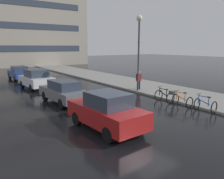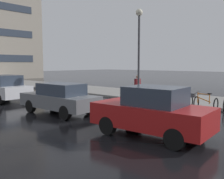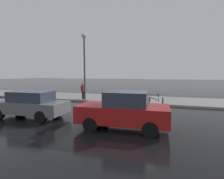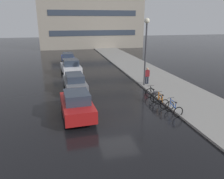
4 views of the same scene
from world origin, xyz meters
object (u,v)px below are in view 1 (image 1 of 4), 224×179
(bicycle_nearest, at_px, (205,105))
(car_grey, at_px, (64,91))
(car_red, at_px, (107,111))
(car_blue, at_px, (19,73))
(car_white, at_px, (36,79))
(bicycle_second, at_px, (182,100))
(pedestrian, at_px, (139,80))
(streetlamp, at_px, (139,39))
(bicycle_third, at_px, (166,95))

(bicycle_nearest, height_order, car_grey, car_grey)
(bicycle_nearest, height_order, car_red, car_red)
(car_red, height_order, car_blue, car_red)
(bicycle_nearest, distance_m, car_white, 13.94)
(bicycle_second, relative_size, pedestrian, 0.66)
(car_red, bearing_deg, pedestrian, 39.18)
(car_white, bearing_deg, car_blue, 90.38)
(bicycle_nearest, relative_size, pedestrian, 0.67)
(car_grey, bearing_deg, car_white, 89.89)
(bicycle_second, height_order, pedestrian, pedestrian)
(bicycle_nearest, relative_size, streetlamp, 0.19)
(car_red, height_order, car_grey, car_red)
(bicycle_nearest, height_order, streetlamp, streetlamp)
(bicycle_third, bearing_deg, streetlamp, 79.16)
(pedestrian, bearing_deg, bicycle_nearest, -97.13)
(bicycle_nearest, xyz_separation_m, pedestrian, (0.83, 6.65, 0.56))
(car_white, xyz_separation_m, pedestrian, (6.70, -5.98, 0.09))
(car_grey, relative_size, car_blue, 1.01)
(car_red, bearing_deg, bicycle_third, 16.26)
(bicycle_second, xyz_separation_m, bicycle_third, (-0.06, 1.26, 0.09))
(bicycle_second, bearing_deg, car_white, 116.76)
(car_white, bearing_deg, pedestrian, -41.78)
(bicycle_third, bearing_deg, car_blue, 108.97)
(bicycle_third, distance_m, streetlamp, 5.22)
(bicycle_second, height_order, car_grey, car_grey)
(car_grey, distance_m, streetlamp, 7.18)
(car_white, distance_m, car_blue, 6.44)
(bicycle_nearest, relative_size, car_blue, 0.26)
(streetlamp, bearing_deg, car_blue, 116.25)
(car_red, bearing_deg, car_blue, 89.29)
(streetlamp, bearing_deg, bicycle_nearest, -93.75)
(pedestrian, bearing_deg, bicycle_second, -101.30)
(car_grey, height_order, pedestrian, pedestrian)
(bicycle_nearest, relative_size, car_red, 0.27)
(bicycle_third, xyz_separation_m, car_blue, (-5.63, 16.39, 0.28))
(streetlamp, bearing_deg, pedestrian, 42.87)
(car_grey, xyz_separation_m, streetlamp, (6.29, -0.24, 3.45))
(pedestrian, distance_m, streetlamp, 3.33)
(car_red, relative_size, car_blue, 0.94)
(car_white, bearing_deg, bicycle_second, -63.24)
(car_grey, bearing_deg, bicycle_second, -41.84)
(bicycle_second, xyz_separation_m, car_white, (-5.65, 11.21, 0.46))
(car_red, xyz_separation_m, streetlamp, (6.54, 5.29, 3.39))
(bicycle_nearest, xyz_separation_m, bicycle_third, (-0.27, 2.68, 0.10))
(car_grey, bearing_deg, streetlamp, -2.16)
(bicycle_second, relative_size, car_grey, 0.25)
(bicycle_third, bearing_deg, pedestrian, 74.42)
(bicycle_second, height_order, car_blue, car_blue)
(car_grey, height_order, car_white, car_white)
(car_red, distance_m, car_grey, 5.53)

